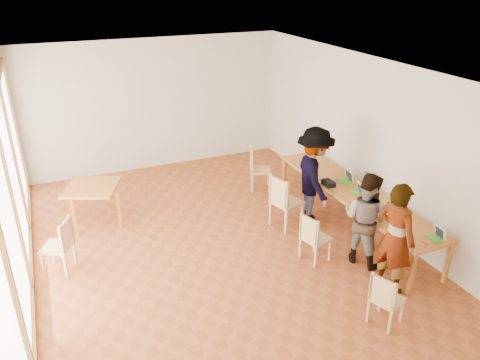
{
  "coord_description": "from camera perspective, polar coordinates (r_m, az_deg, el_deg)",
  "views": [
    {
      "loc": [
        -2.31,
        -6.39,
        4.38
      ],
      "look_at": [
        0.52,
        0.22,
        1.1
      ],
      "focal_mm": 35.0,
      "sensor_mm": 36.0,
      "label": 1
    }
  ],
  "objects": [
    {
      "name": "clear_glass",
      "position": [
        8.04,
        15.84,
        -3.01
      ],
      "size": [
        0.07,
        0.07,
        0.09
      ],
      "primitive_type": "cylinder",
      "color": "silver",
      "rests_on": "communal_table"
    },
    {
      "name": "chair_spare",
      "position": [
        7.76,
        -20.92,
        -6.89
      ],
      "size": [
        0.56,
        0.56,
        0.47
      ],
      "rotation": [
        0.0,
        0.0,
        2.66
      ],
      "color": "#DDAE6E",
      "rests_on": "ground"
    },
    {
      "name": "pink_phone",
      "position": [
        7.32,
        21.69,
        -7.12
      ],
      "size": [
        0.05,
        0.1,
        0.01
      ],
      "primitive_type": "cube",
      "color": "#BA3A6D",
      "rests_on": "communal_table"
    },
    {
      "name": "chair_near",
      "position": [
        6.54,
        17.24,
        -13.28
      ],
      "size": [
        0.48,
        0.48,
        0.42
      ],
      "rotation": [
        0.0,
        0.0,
        0.37
      ],
      "color": "#DDAE6E",
      "rests_on": "ground"
    },
    {
      "name": "condiment_cup",
      "position": [
        8.49,
        15.48,
        -1.55
      ],
      "size": [
        0.08,
        0.08,
        0.06
      ],
      "primitive_type": "cylinder",
      "color": "white",
      "rests_on": "communal_table"
    },
    {
      "name": "side_table",
      "position": [
        8.96,
        -17.61,
        -1.18
      ],
      "size": [
        0.9,
        0.9,
        0.75
      ],
      "rotation": [
        0.0,
        0.0,
        -0.41
      ],
      "color": "#C9872C",
      "rests_on": "ground"
    },
    {
      "name": "chair_mid",
      "position": [
        7.57,
        8.84,
        -6.51
      ],
      "size": [
        0.48,
        0.48,
        0.45
      ],
      "rotation": [
        0.0,
        0.0,
        0.27
      ],
      "color": "#DDAE6E",
      "rests_on": "ground"
    },
    {
      "name": "ground",
      "position": [
        8.09,
        -2.81,
        -8.32
      ],
      "size": [
        8.0,
        8.0,
        0.0
      ],
      "primitive_type": "plane",
      "color": "#9F4F26",
      "rests_on": "ground"
    },
    {
      "name": "person_far",
      "position": [
        8.57,
        9.0,
        0.41
      ],
      "size": [
        0.96,
        1.33,
        1.85
      ],
      "primitive_type": "imported",
      "rotation": [
        0.0,
        0.0,
        1.33
      ],
      "color": "gray",
      "rests_on": "ground"
    },
    {
      "name": "person_mid",
      "position": [
        7.64,
        15.05,
        -4.57
      ],
      "size": [
        0.84,
        0.93,
        1.55
      ],
      "primitive_type": "imported",
      "rotation": [
        0.0,
        0.0,
        1.99
      ],
      "color": "gray",
      "rests_on": "ground"
    },
    {
      "name": "window_wall",
      "position": [
        7.04,
        -26.25,
        -2.35
      ],
      "size": [
        0.1,
        8.0,
        3.0
      ],
      "primitive_type": "cube",
      "color": "white",
      "rests_on": "ground"
    },
    {
      "name": "person_near",
      "position": [
        7.07,
        18.41,
        -6.75
      ],
      "size": [
        0.53,
        0.7,
        1.72
      ],
      "primitive_type": "imported",
      "rotation": [
        0.0,
        0.0,
        1.77
      ],
      "color": "gray",
      "rests_on": "ground"
    },
    {
      "name": "chair_empty",
      "position": [
        9.94,
        1.95,
        1.88
      ],
      "size": [
        0.55,
        0.55,
        0.49
      ],
      "rotation": [
        0.0,
        0.0,
        -0.39
      ],
      "color": "#DDAE6E",
      "rests_on": "ground"
    },
    {
      "name": "laptop_mid",
      "position": [
        8.51,
        14.18,
        -1.15
      ],
      "size": [
        0.23,
        0.25,
        0.19
      ],
      "rotation": [
        0.0,
        0.0,
        -0.2
      ],
      "color": "#50A32D",
      "rests_on": "communal_table"
    },
    {
      "name": "green_bottle",
      "position": [
        8.74,
        15.12,
        0.07
      ],
      "size": [
        0.07,
        0.07,
        0.28
      ],
      "primitive_type": "cylinder",
      "color": "#227548",
      "rests_on": "communal_table"
    },
    {
      "name": "ceiling",
      "position": [
        6.94,
        -3.33,
        13.15
      ],
      "size": [
        6.0,
        8.0,
        0.04
      ],
      "primitive_type": "cube",
      "color": "white",
      "rests_on": "wall_back"
    },
    {
      "name": "chair_far",
      "position": [
        8.42,
        5.26,
        -2.08
      ],
      "size": [
        0.59,
        0.59,
        0.54
      ],
      "rotation": [
        0.0,
        0.0,
        0.28
      ],
      "color": "#DDAE6E",
      "rests_on": "ground"
    },
    {
      "name": "wall_back",
      "position": [
        11.03,
        -10.41,
        8.97
      ],
      "size": [
        6.0,
        0.1,
        3.0
      ],
      "primitive_type": "cube",
      "color": "beige",
      "rests_on": "ground"
    },
    {
      "name": "communal_table",
      "position": [
        8.58,
        13.68,
        -1.61
      ],
      "size": [
        0.8,
        4.0,
        0.75
      ],
      "color": "#C9872C",
      "rests_on": "ground"
    },
    {
      "name": "black_pouch",
      "position": [
        8.67,
        10.74,
        -0.38
      ],
      "size": [
        0.16,
        0.26,
        0.09
      ],
      "primitive_type": "cube",
      "color": "black",
      "rests_on": "communal_table"
    },
    {
      "name": "laptop_near",
      "position": [
        7.48,
        22.91,
        -6.21
      ],
      "size": [
        0.22,
        0.25,
        0.2
      ],
      "rotation": [
        0.0,
        0.0,
        -0.09
      ],
      "color": "#50A32D",
      "rests_on": "communal_table"
    },
    {
      "name": "wall_front",
      "position": [
        4.4,
        16.38,
        -17.58
      ],
      "size": [
        6.0,
        0.1,
        3.0
      ],
      "primitive_type": "cube",
      "color": "beige",
      "rests_on": "ground"
    },
    {
      "name": "laptop_far",
      "position": [
        8.9,
        12.91,
        0.21
      ],
      "size": [
        0.25,
        0.28,
        0.23
      ],
      "rotation": [
        0.0,
        0.0,
        -0.05
      ],
      "color": "#50A32D",
      "rests_on": "communal_table"
    },
    {
      "name": "wall_right",
      "position": [
        8.8,
        15.64,
        4.47
      ],
      "size": [
        0.1,
        8.0,
        3.0
      ],
      "primitive_type": "cube",
      "color": "beige",
      "rests_on": "ground"
    },
    {
      "name": "yellow_mug",
      "position": [
        9.0,
        13.23,
        0.32
      ],
      "size": [
        0.13,
        0.13,
        0.09
      ],
      "primitive_type": "imported",
      "rotation": [
        0.0,
        0.0,
        0.21
      ],
      "color": "gold",
      "rests_on": "communal_table"
    }
  ]
}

